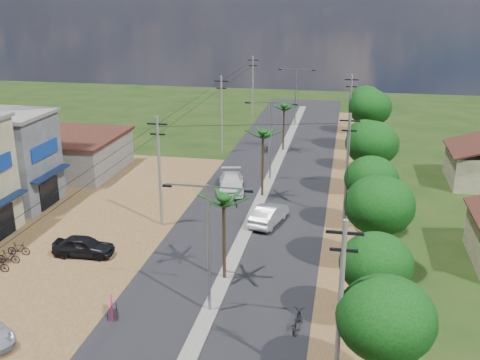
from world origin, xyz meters
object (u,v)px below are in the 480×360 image
(car_white_far, at_px, (231,183))
(moto_rider_east, at_px, (297,321))
(roadside_sign, at_px, (112,308))
(car_parked_dark, at_px, (84,246))
(car_silver_mid, at_px, (269,215))

(car_white_far, xyz_separation_m, moto_rider_east, (8.35, -21.80, -0.30))
(roadside_sign, bearing_deg, car_parked_dark, 102.08)
(moto_rider_east, bearing_deg, car_parked_dark, -15.37)
(moto_rider_east, bearing_deg, car_silver_mid, -69.66)
(car_parked_dark, height_order, moto_rider_east, car_parked_dark)
(car_parked_dark, bearing_deg, car_silver_mid, -59.53)
(car_white_far, bearing_deg, car_silver_mid, -69.40)
(car_silver_mid, height_order, moto_rider_east, car_silver_mid)
(car_silver_mid, height_order, roadside_sign, car_silver_mid)
(moto_rider_east, distance_m, roadside_sign, 10.73)
(car_white_far, height_order, moto_rider_east, car_white_far)
(moto_rider_east, bearing_deg, car_white_far, -62.94)
(car_white_far, relative_size, roadside_sign, 4.41)
(car_white_far, height_order, car_parked_dark, car_white_far)
(car_silver_mid, xyz_separation_m, car_white_far, (-4.65, 7.22, -0.00))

